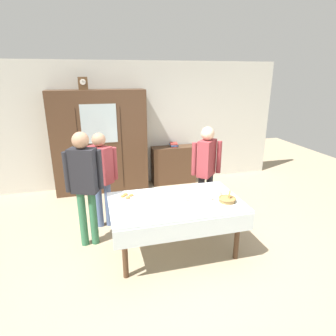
# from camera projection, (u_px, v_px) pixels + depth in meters

# --- Properties ---
(ground_plane) EXTENTS (12.00, 12.00, 0.00)m
(ground_plane) POSITION_uv_depth(u_px,v_px,m) (171.00, 242.00, 4.31)
(ground_plane) COLOR tan
(ground_plane) RESTS_ON ground
(back_wall) EXTENTS (6.40, 0.10, 2.70)m
(back_wall) POSITION_uv_depth(u_px,v_px,m) (140.00, 125.00, 6.31)
(back_wall) COLOR silver
(back_wall) RESTS_ON ground
(dining_table) EXTENTS (1.79, 1.09, 0.78)m
(dining_table) POSITION_uv_depth(u_px,v_px,m) (176.00, 209.00, 3.87)
(dining_table) COLOR #4C3321
(dining_table) RESTS_ON ground
(wall_cabinet) EXTENTS (1.92, 0.46, 2.14)m
(wall_cabinet) POSITION_uv_depth(u_px,v_px,m) (100.00, 142.00, 5.91)
(wall_cabinet) COLOR #4C3321
(wall_cabinet) RESTS_ON ground
(mantel_clock) EXTENTS (0.18, 0.11, 0.24)m
(mantel_clock) POSITION_uv_depth(u_px,v_px,m) (83.00, 83.00, 5.47)
(mantel_clock) COLOR brown
(mantel_clock) RESTS_ON wall_cabinet
(bookshelf_low) EXTENTS (1.00, 0.35, 0.86)m
(bookshelf_low) POSITION_uv_depth(u_px,v_px,m) (173.00, 165.00, 6.55)
(bookshelf_low) COLOR #4C3321
(bookshelf_low) RESTS_ON ground
(book_stack) EXTENTS (0.19, 0.23, 0.09)m
(book_stack) POSITION_uv_depth(u_px,v_px,m) (174.00, 145.00, 6.39)
(book_stack) COLOR #99332D
(book_stack) RESTS_ON bookshelf_low
(tea_cup_center) EXTENTS (0.13, 0.13, 0.06)m
(tea_cup_center) POSITION_uv_depth(u_px,v_px,m) (210.00, 198.00, 3.90)
(tea_cup_center) COLOR white
(tea_cup_center) RESTS_ON dining_table
(tea_cup_back_edge) EXTENTS (0.13, 0.13, 0.06)m
(tea_cup_back_edge) POSITION_uv_depth(u_px,v_px,m) (218.00, 193.00, 4.07)
(tea_cup_back_edge) COLOR white
(tea_cup_back_edge) RESTS_ON dining_table
(tea_cup_front_edge) EXTENTS (0.13, 0.13, 0.06)m
(tea_cup_front_edge) POSITION_uv_depth(u_px,v_px,m) (169.00, 199.00, 3.89)
(tea_cup_front_edge) COLOR silver
(tea_cup_front_edge) RESTS_ON dining_table
(tea_cup_mid_right) EXTENTS (0.13, 0.13, 0.06)m
(tea_cup_mid_right) POSITION_uv_depth(u_px,v_px,m) (185.00, 200.00, 3.85)
(tea_cup_mid_right) COLOR white
(tea_cup_mid_right) RESTS_ON dining_table
(tea_cup_mid_left) EXTENTS (0.13, 0.13, 0.06)m
(tea_cup_mid_left) POSITION_uv_depth(u_px,v_px,m) (160.00, 194.00, 4.04)
(tea_cup_mid_left) COLOR white
(tea_cup_mid_left) RESTS_ON dining_table
(tea_cup_far_right) EXTENTS (0.13, 0.13, 0.06)m
(tea_cup_far_right) POSITION_uv_depth(u_px,v_px,m) (182.00, 188.00, 4.25)
(tea_cup_far_right) COLOR white
(tea_cup_far_right) RESTS_ON dining_table
(bread_basket) EXTENTS (0.24, 0.24, 0.16)m
(bread_basket) POSITION_uv_depth(u_px,v_px,m) (227.00, 199.00, 3.85)
(bread_basket) COLOR #9E7542
(bread_basket) RESTS_ON dining_table
(pastry_plate) EXTENTS (0.28, 0.28, 0.05)m
(pastry_plate) POSITION_uv_depth(u_px,v_px,m) (127.00, 197.00, 3.98)
(pastry_plate) COLOR white
(pastry_plate) RESTS_ON dining_table
(spoon_far_right) EXTENTS (0.12, 0.02, 0.01)m
(spoon_far_right) POSITION_uv_depth(u_px,v_px,m) (201.00, 191.00, 4.21)
(spoon_far_right) COLOR silver
(spoon_far_right) RESTS_ON dining_table
(spoon_center) EXTENTS (0.12, 0.02, 0.01)m
(spoon_center) POSITION_uv_depth(u_px,v_px,m) (162.00, 216.00, 3.45)
(spoon_center) COLOR silver
(spoon_center) RESTS_ON dining_table
(person_behind_table_left) EXTENTS (0.52, 0.40, 1.63)m
(person_behind_table_left) POSITION_uv_depth(u_px,v_px,m) (206.00, 165.00, 4.71)
(person_behind_table_left) COLOR #232328
(person_behind_table_left) RESTS_ON ground
(person_by_cabinet) EXTENTS (0.52, 0.32, 1.71)m
(person_by_cabinet) POSITION_uv_depth(u_px,v_px,m) (84.00, 179.00, 3.94)
(person_by_cabinet) COLOR #33704C
(person_by_cabinet) RESTS_ON ground
(person_beside_shelf) EXTENTS (0.52, 0.40, 1.58)m
(person_beside_shelf) POSITION_uv_depth(u_px,v_px,m) (101.00, 172.00, 4.48)
(person_beside_shelf) COLOR slate
(person_beside_shelf) RESTS_ON ground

